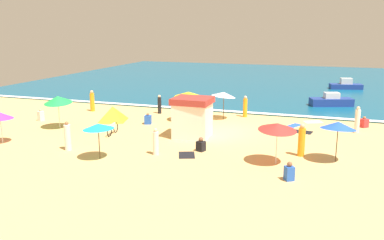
# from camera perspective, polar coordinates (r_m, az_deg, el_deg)

# --- Properties ---
(ground_plane) EXTENTS (60.00, 60.00, 0.00)m
(ground_plane) POSITION_cam_1_polar(r_m,az_deg,el_deg) (28.27, 4.14, -1.53)
(ground_plane) COLOR #E5B26B
(ocean_water) EXTENTS (60.00, 44.00, 0.10)m
(ocean_water) POSITION_cam_1_polar(r_m,az_deg,el_deg) (55.36, 11.72, 5.39)
(ocean_water) COLOR #0F567A
(ocean_water) RESTS_ON ground_plane
(wave_breaker_foam) EXTENTS (57.00, 0.70, 0.01)m
(wave_breaker_foam) POSITION_cam_1_polar(r_m,az_deg,el_deg) (34.22, 6.88, 1.13)
(wave_breaker_foam) COLOR white
(wave_breaker_foam) RESTS_ON ocean_water
(lifeguard_cabana) EXTENTS (2.39, 2.18, 2.60)m
(lifeguard_cabana) POSITION_cam_1_polar(r_m,az_deg,el_deg) (26.35, 0.07, 0.42)
(lifeguard_cabana) COLOR white
(lifeguard_cabana) RESTS_ON ground_plane
(beach_umbrella_0) EXTENTS (1.72, 1.72, 1.95)m
(beach_umbrella_0) POSITION_cam_1_polar(r_m,az_deg,el_deg) (27.46, -25.17, 0.57)
(beach_umbrella_0) COLOR silver
(beach_umbrella_0) RESTS_ON ground_plane
(beach_umbrella_1) EXTENTS (2.22, 2.26, 2.41)m
(beach_umbrella_1) POSITION_cam_1_polar(r_m,az_deg,el_deg) (30.03, -18.16, 2.72)
(beach_umbrella_1) COLOR silver
(beach_umbrella_1) RESTS_ON ground_plane
(beach_umbrella_2) EXTENTS (3.00, 3.01, 2.35)m
(beach_umbrella_2) POSITION_cam_1_polar(r_m,az_deg,el_deg) (30.71, -0.49, 3.58)
(beach_umbrella_2) COLOR #4C3823
(beach_umbrella_2) RESTS_ON ground_plane
(beach_umbrella_3) EXTENTS (2.72, 2.73, 2.28)m
(beach_umbrella_3) POSITION_cam_1_polar(r_m,az_deg,el_deg) (21.46, 11.81, -0.92)
(beach_umbrella_3) COLOR silver
(beach_umbrella_3) RESTS_ON ground_plane
(beach_umbrella_4) EXTENTS (2.55, 2.54, 2.23)m
(beach_umbrella_4) POSITION_cam_1_polar(r_m,az_deg,el_deg) (31.52, 4.44, 3.59)
(beach_umbrella_4) COLOR #4C3823
(beach_umbrella_4) RESTS_ON ground_plane
(beach_umbrella_5) EXTENTS (1.76, 1.75, 2.01)m
(beach_umbrella_5) POSITION_cam_1_polar(r_m,az_deg,el_deg) (22.40, -12.92, -0.87)
(beach_umbrella_5) COLOR #4C3823
(beach_umbrella_5) RESTS_ON ground_plane
(beach_umbrella_6) EXTENTS (2.20, 2.22, 2.27)m
(beach_umbrella_6) POSITION_cam_1_polar(r_m,az_deg,el_deg) (22.71, 19.69, -0.71)
(beach_umbrella_6) COLOR #4C3823
(beach_umbrella_6) RESTS_ON ground_plane
(beach_tent) EXTENTS (2.51, 2.65, 1.14)m
(beach_tent) POSITION_cam_1_polar(r_m,az_deg,el_deg) (31.57, -10.98, 0.86)
(beach_tent) COLOR yellow
(beach_tent) RESTS_ON ground_plane
(parked_bicycle) EXTENTS (0.29, 1.81, 0.76)m
(parked_bicycle) POSITION_cam_1_polar(r_m,az_deg,el_deg) (27.74, -10.99, -1.20)
(parked_bicycle) COLOR black
(parked_bicycle) RESTS_ON ground_plane
(beachgoer_0) EXTENTS (0.48, 0.48, 0.93)m
(beachgoer_0) POSITION_cam_1_polar(r_m,az_deg,el_deg) (33.23, -20.31, 0.59)
(beachgoer_0) COLOR white
(beachgoer_0) RESTS_ON ground_plane
(beachgoer_1) EXTENTS (0.48, 0.48, 1.81)m
(beachgoer_1) POSITION_cam_1_polar(r_m,az_deg,el_deg) (29.72, 22.02, -0.04)
(beachgoer_1) COLOR white
(beachgoer_1) RESTS_ON ground_plane
(beachgoer_3) EXTENTS (0.39, 0.39, 1.54)m
(beachgoer_3) POSITION_cam_1_polar(r_m,az_deg,el_deg) (22.95, -5.07, -3.11)
(beachgoer_3) COLOR white
(beachgoer_3) RESTS_ON ground_plane
(beachgoer_4) EXTENTS (0.39, 0.39, 1.84)m
(beachgoer_4) POSITION_cam_1_polar(r_m,az_deg,el_deg) (23.39, 15.00, -2.82)
(beachgoer_4) COLOR orange
(beachgoer_4) RESTS_ON ground_plane
(beachgoer_5) EXTENTS (0.55, 0.55, 0.82)m
(beachgoer_5) POSITION_cam_1_polar(r_m,az_deg,el_deg) (23.62, 1.25, -3.54)
(beachgoer_5) COLOR black
(beachgoer_5) RESTS_ON ground_plane
(beachgoer_6) EXTENTS (0.58, 0.58, 0.84)m
(beachgoer_6) POSITION_cam_1_polar(r_m,az_deg,el_deg) (30.29, -6.15, 0.09)
(beachgoer_6) COLOR blue
(beachgoer_6) RESTS_ON ground_plane
(beachgoer_7) EXTENTS (0.43, 0.43, 1.70)m
(beachgoer_7) POSITION_cam_1_polar(r_m,az_deg,el_deg) (32.68, 7.41, 1.80)
(beachgoer_7) COLOR orange
(beachgoer_7) RESTS_ON ground_plane
(beachgoer_8) EXTENTS (0.68, 0.68, 0.80)m
(beachgoer_8) POSITION_cam_1_polar(r_m,az_deg,el_deg) (31.63, 22.82, -0.36)
(beachgoer_8) COLOR red
(beachgoer_8) RESTS_ON ground_plane
(beachgoer_9) EXTENTS (0.52, 0.52, 1.79)m
(beachgoer_9) POSITION_cam_1_polar(r_m,az_deg,el_deg) (35.66, -13.72, 2.54)
(beachgoer_9) COLOR orange
(beachgoer_9) RESTS_ON ground_plane
(beachgoer_10) EXTENTS (0.45, 0.45, 1.72)m
(beachgoer_10) POSITION_cam_1_polar(r_m,az_deg,el_deg) (24.76, -16.93, -2.25)
(beachgoer_10) COLOR white
(beachgoer_10) RESTS_ON ground_plane
(beachgoer_11) EXTENTS (0.43, 0.43, 1.55)m
(beachgoer_11) POSITION_cam_1_polar(r_m,az_deg,el_deg) (33.83, -4.55, 2.14)
(beachgoer_11) COLOR black
(beachgoer_11) RESTS_ON ground_plane
(beachgoer_12) EXTENTS (0.55, 0.55, 0.91)m
(beachgoer_12) POSITION_cam_1_polar(r_m,az_deg,el_deg) (19.75, 13.38, -7.09)
(beachgoer_12) COLOR blue
(beachgoer_12) RESTS_ON ground_plane
(beach_towel_0) EXTENTS (1.22, 1.63, 0.01)m
(beach_towel_0) POSITION_cam_1_polar(r_m,az_deg,el_deg) (30.57, 13.97, -0.76)
(beach_towel_0) COLOR blue
(beach_towel_0) RESTS_ON ground_plane
(beach_towel_1) EXTENTS (1.29, 1.53, 0.01)m
(beach_towel_1) POSITION_cam_1_polar(r_m,az_deg,el_deg) (22.96, -0.74, -4.90)
(beach_towel_1) COLOR black
(beach_towel_1) RESTS_ON ground_plane
(beach_towel_2) EXTENTS (1.54, 1.31, 0.01)m
(beach_towel_2) POSITION_cam_1_polar(r_m,az_deg,el_deg) (32.16, 16.52, -0.25)
(beach_towel_2) COLOR white
(beach_towel_2) RESTS_ON ground_plane
(beach_towel_3) EXTENTS (1.59, 1.18, 0.01)m
(beach_towel_3) POSITION_cam_1_polar(r_m,az_deg,el_deg) (28.92, 14.94, -1.60)
(beach_towel_3) COLOR black
(beach_towel_3) RESTS_ON ground_plane
(small_boat_0) EXTENTS (3.72, 2.07, 1.23)m
(small_boat_0) POSITION_cam_1_polar(r_m,az_deg,el_deg) (49.77, 20.63, 4.54)
(small_boat_0) COLOR navy
(small_boat_0) RESTS_ON ocean_water
(small_boat_1) EXTENTS (3.90, 2.51, 1.19)m
(small_boat_1) POSITION_cam_1_polar(r_m,az_deg,el_deg) (38.64, 18.81, 2.51)
(small_boat_1) COLOR navy
(small_boat_1) RESTS_ON ocean_water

